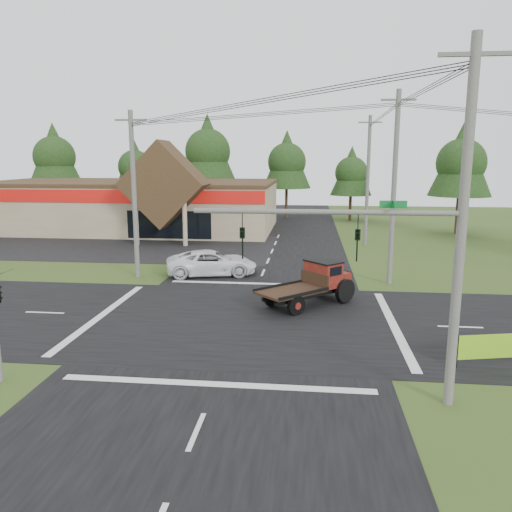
# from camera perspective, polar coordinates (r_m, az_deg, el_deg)

# --- Properties ---
(ground) EXTENTS (120.00, 120.00, 0.00)m
(ground) POSITION_cam_1_polar(r_m,az_deg,el_deg) (24.01, -1.46, -7.32)
(ground) COLOR #344E1B
(ground) RESTS_ON ground
(road_ns) EXTENTS (12.00, 120.00, 0.02)m
(road_ns) POSITION_cam_1_polar(r_m,az_deg,el_deg) (24.01, -1.46, -7.30)
(road_ns) COLOR black
(road_ns) RESTS_ON ground
(road_ew) EXTENTS (120.00, 12.00, 0.02)m
(road_ew) POSITION_cam_1_polar(r_m,az_deg,el_deg) (24.01, -1.46, -7.29)
(road_ew) COLOR black
(road_ew) RESTS_ON ground
(parking_apron) EXTENTS (28.00, 14.00, 0.02)m
(parking_apron) POSITION_cam_1_polar(r_m,az_deg,el_deg) (45.57, -15.89, 1.11)
(parking_apron) COLOR black
(parking_apron) RESTS_ON ground
(cvs_building) EXTENTS (30.40, 18.20, 9.19)m
(cvs_building) POSITION_cam_1_polar(r_m,az_deg,el_deg) (55.62, -13.62, 5.83)
(cvs_building) COLOR #9F866C
(cvs_building) RESTS_ON ground
(traffic_signal_mast) EXTENTS (8.12, 0.24, 7.00)m
(traffic_signal_mast) POSITION_cam_1_polar(r_m,az_deg,el_deg) (15.65, 16.22, -0.99)
(traffic_signal_mast) COLOR #595651
(traffic_signal_mast) RESTS_ON ground
(utility_pole_nr) EXTENTS (2.00, 0.30, 11.00)m
(utility_pole_nr) POSITION_cam_1_polar(r_m,az_deg,el_deg) (15.84, 22.47, 3.20)
(utility_pole_nr) COLOR #595651
(utility_pole_nr) RESTS_ON ground
(utility_pole_nw) EXTENTS (2.00, 0.30, 10.50)m
(utility_pole_nw) POSITION_cam_1_polar(r_m,az_deg,el_deg) (32.59, -13.76, 6.92)
(utility_pole_nw) COLOR #595651
(utility_pole_nw) RESTS_ON ground
(utility_pole_ne) EXTENTS (2.00, 0.30, 11.50)m
(utility_pole_ne) POSITION_cam_1_polar(r_m,az_deg,el_deg) (31.02, 15.49, 7.57)
(utility_pole_ne) COLOR #595651
(utility_pole_ne) RESTS_ON ground
(utility_pole_n) EXTENTS (2.00, 0.30, 11.20)m
(utility_pole_n) POSITION_cam_1_polar(r_m,az_deg,el_deg) (44.89, 12.65, 8.47)
(utility_pole_n) COLOR #595651
(utility_pole_n) RESTS_ON ground
(tree_row_a) EXTENTS (6.72, 6.72, 12.12)m
(tree_row_a) POSITION_cam_1_polar(r_m,az_deg,el_deg) (70.77, -22.06, 10.68)
(tree_row_a) COLOR #332316
(tree_row_a) RESTS_ON ground
(tree_row_b) EXTENTS (5.60, 5.60, 10.10)m
(tree_row_b) POSITION_cam_1_polar(r_m,az_deg,el_deg) (68.57, -13.67, 10.05)
(tree_row_b) COLOR #332316
(tree_row_b) RESTS_ON ground
(tree_row_c) EXTENTS (7.28, 7.28, 13.13)m
(tree_row_c) POSITION_cam_1_polar(r_m,az_deg,el_deg) (64.91, -5.54, 12.05)
(tree_row_c) COLOR #332316
(tree_row_c) RESTS_ON ground
(tree_row_d) EXTENTS (6.16, 6.16, 11.11)m
(tree_row_d) POSITION_cam_1_polar(r_m,az_deg,el_deg) (64.65, 3.55, 10.89)
(tree_row_d) COLOR #332316
(tree_row_d) RESTS_ON ground
(tree_row_e) EXTENTS (5.04, 5.04, 9.09)m
(tree_row_e) POSITION_cam_1_polar(r_m,az_deg,el_deg) (62.79, 10.86, 9.48)
(tree_row_e) COLOR #332316
(tree_row_e) RESTS_ON ground
(tree_side_ne) EXTENTS (6.16, 6.16, 11.11)m
(tree_side_ne) POSITION_cam_1_polar(r_m,az_deg,el_deg) (54.66, 22.42, 10.06)
(tree_side_ne) COLOR #332316
(tree_side_ne) RESTS_ON ground
(antique_flatbed_truck) EXTENTS (5.45, 5.34, 2.31)m
(antique_flatbed_truck) POSITION_cam_1_polar(r_m,az_deg,el_deg) (26.12, 5.93, -3.21)
(antique_flatbed_truck) COLOR #5C0D11
(antique_flatbed_truck) RESTS_ON ground
(roadside_banner) EXTENTS (3.72, 0.96, 1.30)m
(roadside_banner) POSITION_cam_1_polar(r_m,az_deg,el_deg) (20.88, 26.52, -9.52)
(roadside_banner) COLOR #7CBF19
(roadside_banner) RESTS_ON ground
(white_pickup) EXTENTS (6.38, 4.09, 1.64)m
(white_pickup) POSITION_cam_1_polar(r_m,az_deg,el_deg) (33.02, -5.08, -0.77)
(white_pickup) COLOR white
(white_pickup) RESTS_ON ground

